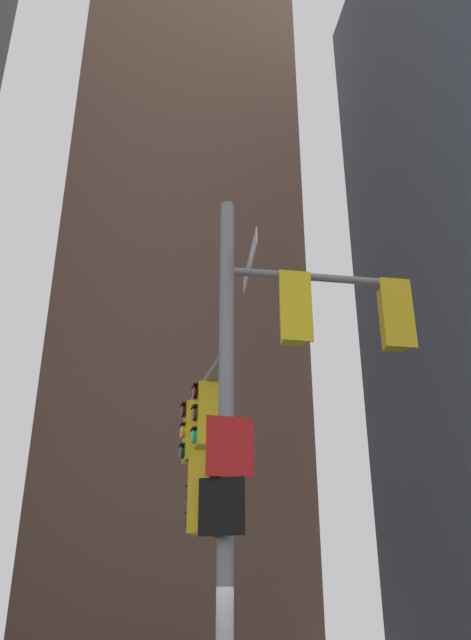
# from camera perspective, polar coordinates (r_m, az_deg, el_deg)

# --- Properties ---
(building_mid_block) EXTENTS (12.63, 12.63, 51.75)m
(building_mid_block) POSITION_cam_1_polar(r_m,az_deg,el_deg) (43.02, -4.78, 8.34)
(building_mid_block) COLOR brown
(building_mid_block) RESTS_ON ground
(signal_pole_assembly) EXTENTS (3.35, 3.19, 8.15)m
(signal_pole_assembly) POSITION_cam_1_polar(r_m,az_deg,el_deg) (9.77, 1.15, -7.94)
(signal_pole_assembly) COLOR gray
(signal_pole_assembly) RESTS_ON ground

